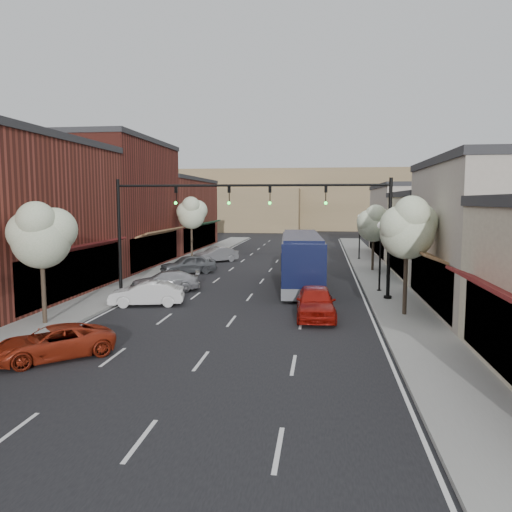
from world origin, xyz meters
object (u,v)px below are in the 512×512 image
at_px(tree_right_near, 408,227).
at_px(tree_left_near, 41,234).
at_px(red_hatchback, 316,302).
at_px(parked_car_b, 147,294).
at_px(parked_car_a, 53,343).
at_px(lamp_post_near, 380,245).
at_px(parked_car_d, 188,264).
at_px(tree_right_far, 374,223).
at_px(parked_car_e, 216,255).
at_px(signal_mast_right, 347,220).
at_px(signal_mast_left, 157,219).
at_px(tree_left_far, 192,213).
at_px(parked_car_c, 165,281).
at_px(coach_bus, 301,260).
at_px(lamp_post_far, 360,229).

bearing_deg(tree_right_near, tree_left_near, -166.45).
bearing_deg(red_hatchback, parked_car_b, 166.72).
xyz_separation_m(tree_right_near, parked_car_a, (-13.73, -8.34, -3.86)).
relative_size(lamp_post_near, parked_car_d, 1.02).
bearing_deg(red_hatchback, tree_right_far, 72.45).
relative_size(red_hatchback, parked_car_b, 1.15).
distance_m(tree_right_far, parked_car_e, 15.10).
bearing_deg(lamp_post_near, signal_mast_right, -131.05).
xyz_separation_m(signal_mast_left, lamp_post_near, (13.42, 2.50, -1.62)).
relative_size(tree_left_near, parked_car_b, 1.42).
bearing_deg(parked_car_e, parked_car_b, -42.15).
bearing_deg(signal_mast_right, tree_left_far, 127.71).
bearing_deg(red_hatchback, tree_left_near, -167.72).
distance_m(tree_left_far, parked_car_c, 17.18).
bearing_deg(parked_car_c, tree_left_far, 173.68).
relative_size(coach_bus, parked_car_d, 2.67).
distance_m(signal_mast_left, parked_car_c, 4.24).
relative_size(tree_left_far, parked_car_a, 1.45).
relative_size(tree_left_far, parked_car_b, 1.52).
bearing_deg(red_hatchback, signal_mast_right, 67.89).
relative_size(tree_right_near, parked_car_a, 1.40).
distance_m(tree_right_far, lamp_post_far, 8.13).
distance_m(lamp_post_far, parked_car_e, 14.04).
xyz_separation_m(tree_right_far, parked_car_c, (-13.98, -10.51, -3.36)).
relative_size(parked_car_a, parked_car_e, 0.99).
bearing_deg(signal_mast_left, lamp_post_near, 10.56).
bearing_deg(parked_car_e, lamp_post_near, 0.31).
relative_size(signal_mast_right, parked_car_b, 2.04).
height_order(tree_right_near, lamp_post_far, tree_right_near).
bearing_deg(tree_right_far, signal_mast_right, -102.85).
bearing_deg(tree_right_far, tree_left_near, -129.69).
relative_size(tree_right_far, parked_car_a, 1.28).
bearing_deg(parked_car_a, lamp_post_far, 115.96).
distance_m(lamp_post_near, coach_bus, 5.28).
distance_m(signal_mast_right, lamp_post_near, 3.69).
relative_size(tree_right_near, parked_car_e, 1.40).
height_order(parked_car_b, parked_car_e, parked_car_e).
bearing_deg(signal_mast_left, parked_car_e, 90.02).
bearing_deg(parked_car_e, signal_mast_left, -43.25).
height_order(tree_right_far, coach_bus, tree_right_far).
bearing_deg(parked_car_c, parked_car_a, -14.30).
height_order(tree_left_near, parked_car_e, tree_left_near).
bearing_deg(parked_car_d, coach_bus, 28.17).
bearing_deg(lamp_post_far, tree_right_near, -88.70).
height_order(signal_mast_right, parked_car_a, signal_mast_right).
relative_size(lamp_post_near, parked_car_e, 1.04).
relative_size(signal_mast_right, tree_right_near, 1.38).
bearing_deg(signal_mast_right, tree_right_near, -56.09).
distance_m(signal_mast_left, tree_left_far, 18.14).
distance_m(tree_left_near, coach_bus, 16.58).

